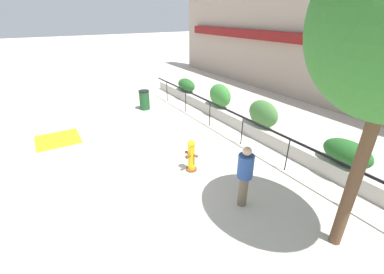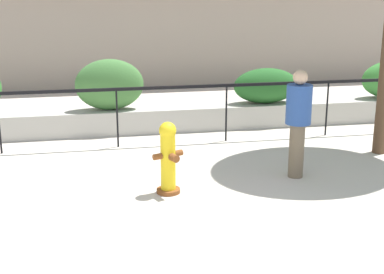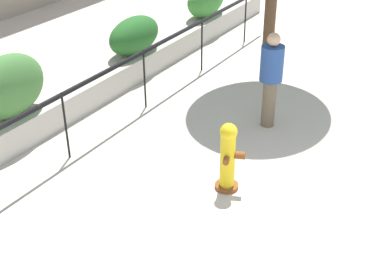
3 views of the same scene
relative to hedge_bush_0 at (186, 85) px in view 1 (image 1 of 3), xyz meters
name	(u,v)px [view 1 (image 1 of 3)]	position (x,y,z in m)	size (l,w,h in m)	color
ground_plane	(116,183)	(6.10, -6.00, -0.86)	(120.00, 120.00, 0.00)	beige
building_facade	(368,28)	(6.10, 5.98, 3.13)	(30.00, 1.36, 8.00)	gray
planter_wall_low	(262,132)	(6.10, 0.00, -0.61)	(18.00, 0.70, 0.50)	#B7B2A8
fence_railing_segment	(243,120)	(6.10, -1.10, 0.16)	(15.00, 0.05, 1.15)	black
hedge_bush_0	(186,85)	(0.00, 0.00, 0.00)	(1.49, 0.70, 0.72)	#235B23
hedge_bush_1	(220,96)	(3.21, 0.00, 0.19)	(1.39, 0.70, 1.09)	#387F33
hedge_bush_2	(263,114)	(6.03, 0.00, 0.17)	(1.41, 0.64, 1.06)	#427538
hedge_bush_3	(347,153)	(9.44, 0.00, 0.03)	(1.47, 0.70, 0.77)	#235B23
fire_hydrant	(191,155)	(6.66, -3.70, -0.31)	(0.47, 0.48, 1.08)	brown
pedestrian	(245,173)	(8.78, -3.41, 0.13)	(0.57, 0.57, 1.73)	brown
tactile_warning_pad	(58,139)	(1.95, -7.16, -0.85)	(1.63, 1.63, 0.01)	gold
trash_bin	(144,100)	(0.34, -2.75, -0.35)	(0.55, 0.55, 1.01)	#1E5128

